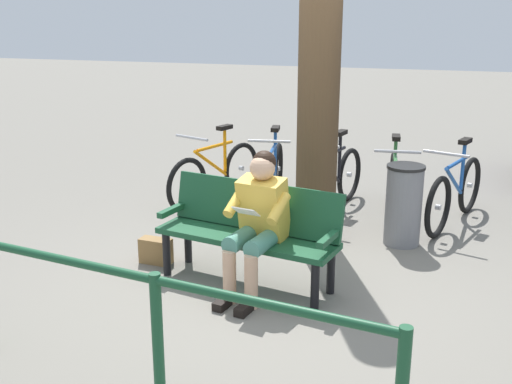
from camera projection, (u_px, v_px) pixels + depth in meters
name	position (u px, v px, depth m)	size (l,w,h in m)	color
ground_plane	(268.00, 286.00, 5.45)	(40.00, 40.00, 0.00)	slate
bench	(250.00, 226.00, 5.43)	(1.66, 0.78, 0.87)	#194C2D
person_reading	(258.00, 217.00, 5.17)	(0.54, 0.81, 1.20)	gold
handbag	(156.00, 251.00, 5.91)	(0.30, 0.14, 0.24)	olive
tree_trunk	(319.00, 73.00, 6.02)	(0.41, 0.41, 3.43)	#4C3823
litter_bin	(404.00, 205.00, 6.30)	(0.38, 0.38, 0.82)	slate
bicycle_orange	(455.00, 193.00, 6.89)	(0.67, 1.61, 0.94)	black
bicycle_blue	(394.00, 189.00, 7.05)	(0.48, 1.68, 0.94)	black
bicycle_red	(333.00, 182.00, 7.33)	(0.56, 1.65, 0.94)	black
bicycle_silver	(273.00, 177.00, 7.55)	(0.48, 1.67, 0.94)	black
bicycle_green	(216.00, 174.00, 7.66)	(0.69, 1.60, 0.94)	black
railing_fence	(156.00, 314.00, 3.71)	(2.95, 0.52, 0.85)	#194C2D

